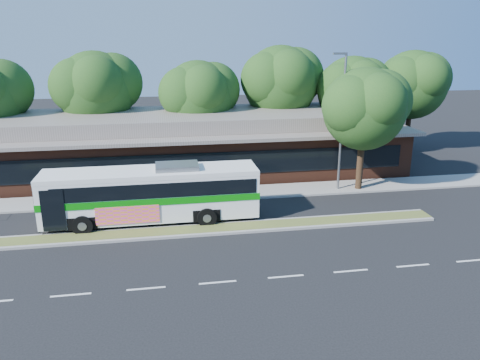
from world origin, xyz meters
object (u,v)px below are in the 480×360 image
(lamp_post, at_px, (342,119))
(transit_bus, at_px, (152,191))
(sedan, at_px, (3,185))
(sidewalk_tree, at_px, (369,107))

(lamp_post, xyz_separation_m, transit_bus, (-12.26, -3.60, -3.06))
(sedan, bearing_deg, sidewalk_tree, -95.12)
(lamp_post, xyz_separation_m, sidewalk_tree, (1.82, -0.05, 0.75))
(transit_bus, relative_size, sedan, 2.66)
(transit_bus, distance_m, sidewalk_tree, 15.02)
(lamp_post, distance_m, transit_bus, 13.14)
(lamp_post, height_order, sedan, lamp_post)
(transit_bus, bearing_deg, sedan, 145.92)
(sedan, relative_size, sidewalk_tree, 0.54)
(sidewalk_tree, bearing_deg, transit_bus, -165.87)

